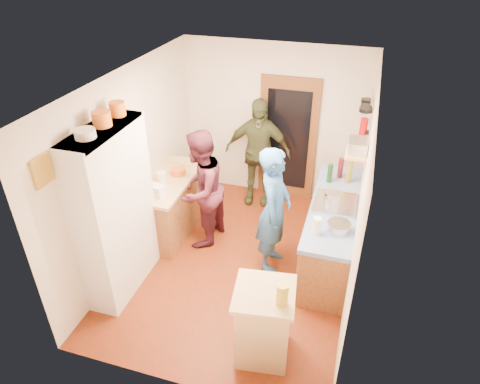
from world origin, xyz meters
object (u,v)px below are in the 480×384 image
at_px(hutch_body, 116,213).
at_px(island_base, 263,325).
at_px(person_left, 204,189).
at_px(person_back, 258,152).
at_px(person_hob, 276,212).
at_px(right_counter_base, 331,232).

bearing_deg(hutch_body, island_base, -15.80).
bearing_deg(person_left, hutch_body, -23.37).
height_order(island_base, person_back, person_back).
bearing_deg(person_hob, hutch_body, 116.19).
distance_m(hutch_body, right_counter_base, 2.90).
relative_size(person_hob, person_back, 0.98).
bearing_deg(right_counter_base, person_left, -175.86).
xyz_separation_m(right_counter_base, person_back, (-1.36, 1.14, 0.49)).
relative_size(hutch_body, person_back, 1.20).
relative_size(right_counter_base, person_left, 1.25).
bearing_deg(hutch_body, right_counter_base, 27.47).
xyz_separation_m(hutch_body, person_hob, (1.79, 0.88, -0.21)).
bearing_deg(person_hob, person_left, 75.47).
relative_size(island_base, person_back, 0.47).
relative_size(person_left, person_back, 0.96).
relative_size(hutch_body, person_hob, 1.23).
height_order(right_counter_base, person_back, person_back).
distance_m(right_counter_base, person_left, 1.88).
xyz_separation_m(person_left, person_back, (0.46, 1.27, 0.03)).
relative_size(person_hob, person_left, 1.01).
height_order(person_left, person_back, person_back).
bearing_deg(hutch_body, person_hob, 26.28).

